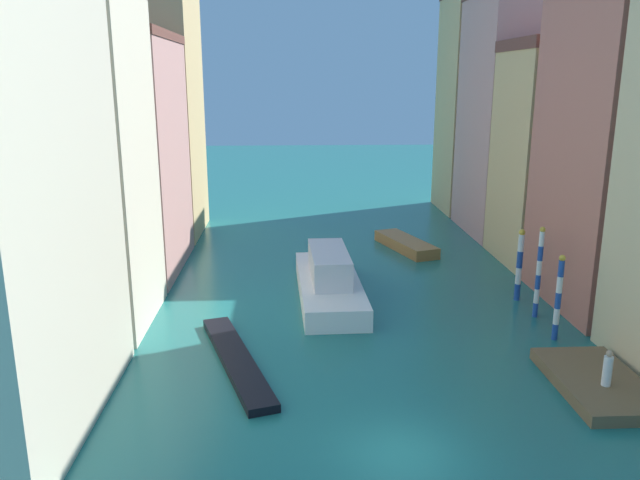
% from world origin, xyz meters
% --- Properties ---
extents(ground_plane, '(154.00, 154.00, 0.00)m').
position_xyz_m(ground_plane, '(0.00, 24.50, 0.00)').
color(ground_plane, '#1E6B66').
extents(building_left_1, '(6.27, 7.62, 16.97)m').
position_xyz_m(building_left_1, '(-13.96, 12.80, 8.50)').
color(building_left_1, beige).
rests_on(building_left_1, ground).
extents(building_left_2, '(6.27, 10.77, 15.16)m').
position_xyz_m(building_left_2, '(-13.96, 22.21, 7.59)').
color(building_left_2, tan).
rests_on(building_left_2, ground).
extents(building_left_3, '(6.27, 9.00, 20.60)m').
position_xyz_m(building_left_3, '(-13.96, 32.27, 10.31)').
color(building_left_3, '#DBB77A').
rests_on(building_left_3, ground).
extents(building_right_1, '(6.27, 9.26, 18.52)m').
position_xyz_m(building_right_1, '(13.96, 14.05, 9.27)').
color(building_right_1, '#C6705B').
rests_on(building_right_1, ground).
extents(building_right_2, '(6.27, 7.50, 14.83)m').
position_xyz_m(building_right_2, '(13.96, 22.72, 7.43)').
color(building_right_2, '#DBB77A').
rests_on(building_right_2, ground).
extents(building_right_3, '(6.27, 9.69, 19.05)m').
position_xyz_m(building_right_3, '(13.96, 31.25, 9.54)').
color(building_right_3, tan).
rests_on(building_right_3, ground).
extents(building_right_4, '(6.27, 7.77, 19.99)m').
position_xyz_m(building_right_4, '(13.96, 40.34, 10.00)').
color(building_right_4, '#DBB77A').
rests_on(building_right_4, ground).
extents(waterfront_dock, '(3.40, 5.96, 0.50)m').
position_xyz_m(waterfront_dock, '(8.89, 4.24, 0.25)').
color(waterfront_dock, brown).
rests_on(waterfront_dock, ground).
extents(person_on_dock, '(0.36, 0.36, 1.50)m').
position_xyz_m(person_on_dock, '(8.84, 3.57, 1.20)').
color(person_on_dock, white).
rests_on(person_on_dock, waterfront_dock).
extents(mooring_pole_0, '(0.31, 0.31, 4.28)m').
position_xyz_m(mooring_pole_0, '(9.18, 9.22, 2.19)').
color(mooring_pole_0, '#1E479E').
rests_on(mooring_pole_0, ground).
extents(mooring_pole_1, '(0.29, 0.29, 4.94)m').
position_xyz_m(mooring_pole_1, '(9.37, 12.21, 2.51)').
color(mooring_pole_1, '#1E479E').
rests_on(mooring_pole_1, ground).
extents(mooring_pole_2, '(0.36, 0.36, 4.17)m').
position_xyz_m(mooring_pole_2, '(9.33, 14.83, 2.14)').
color(mooring_pole_2, '#1E479E').
rests_on(mooring_pole_2, ground).
extents(vaporetto_white, '(3.72, 11.08, 2.80)m').
position_xyz_m(vaporetto_white, '(-1.41, 15.85, 1.02)').
color(vaporetto_white, white).
rests_on(vaporetto_white, ground).
extents(gondola_black, '(4.09, 9.52, 0.36)m').
position_xyz_m(gondola_black, '(-6.10, 7.32, 0.18)').
color(gondola_black, black).
rests_on(gondola_black, ground).
extents(motorboat_0, '(3.89, 6.90, 0.79)m').
position_xyz_m(motorboat_0, '(4.94, 26.02, 0.39)').
color(motorboat_0, olive).
rests_on(motorboat_0, ground).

